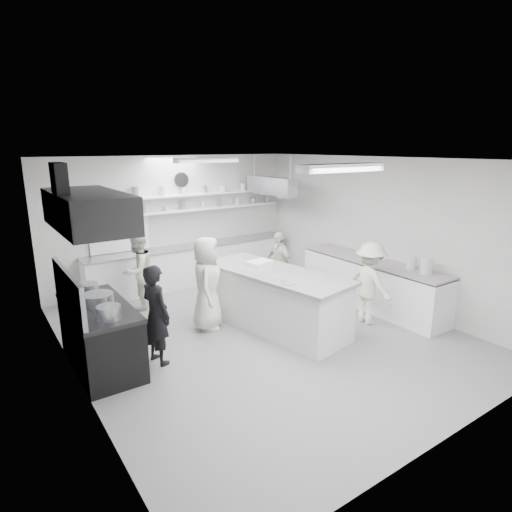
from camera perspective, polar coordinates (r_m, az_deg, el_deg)
floor at (r=7.66m, az=0.48°, el=-10.30°), size 6.00×7.00×0.02m
ceiling at (r=6.96m, az=0.54°, el=12.91°), size 6.00×7.00×0.02m
wall_back at (r=10.17m, az=-10.89°, el=4.61°), size 6.00×0.04×3.00m
wall_front at (r=4.86m, az=25.07°, el=-7.49°), size 6.00×0.04×3.00m
wall_left at (r=6.03m, az=-23.61°, el=-3.18°), size 0.04×7.00×3.00m
wall_right at (r=9.17m, az=16.09°, el=3.24°), size 0.04×7.00×3.00m
stove at (r=6.84m, az=-20.06°, el=-10.20°), size 0.80×1.80×0.90m
exhaust_hood at (r=6.31m, az=-21.55°, el=5.71°), size 0.85×2.00×0.50m
back_counter at (r=10.25m, az=-8.40°, el=-1.17°), size 5.00×0.60×0.92m
shelf_lower at (r=10.31m, az=-7.08°, el=6.30°), size 4.20×0.26×0.04m
shelf_upper at (r=10.27m, az=-7.15°, el=8.24°), size 4.20×0.26×0.04m
pass_through_window at (r=9.72m, az=-17.85°, el=3.42°), size 1.30×0.04×1.00m
wall_clock at (r=10.10m, az=-10.00°, el=10.02°), size 0.32×0.05×0.32m
right_counter at (r=9.04m, az=15.18°, el=-3.61°), size 0.74×3.30×0.94m
pot_rack at (r=10.11m, az=2.05°, el=9.38°), size 0.30×1.60×0.40m
light_fixture_front at (r=5.58m, az=11.40°, el=11.50°), size 1.30×0.25×0.10m
light_fixture_rear at (r=8.50m, az=-6.61°, el=12.64°), size 1.30×0.25×0.10m
prep_island at (r=7.71m, az=2.50°, el=-6.01°), size 1.49×2.88×1.01m
stove_pot at (r=6.58m, az=-20.39°, el=-5.75°), size 0.44×0.44×0.24m
cook_stove at (r=6.57m, az=-13.21°, el=-7.66°), size 0.48×0.63×1.54m
cook_back at (r=8.80m, az=-15.50°, el=-1.94°), size 0.97×0.91×1.58m
cook_island_left at (r=7.62m, az=-6.59°, el=-3.66°), size 0.90×0.98×1.68m
cook_island_right at (r=9.32m, az=3.08°, el=-1.04°), size 0.36×0.83×1.42m
cook_right at (r=8.07m, az=14.99°, el=-3.57°), size 0.62×1.02×1.53m
bowl_island_a at (r=6.92m, az=4.43°, el=-3.78°), size 0.29×0.29×0.06m
bowl_island_b at (r=7.28m, az=2.54°, el=-2.84°), size 0.23×0.23×0.06m
bowl_right at (r=9.02m, az=16.40°, el=-0.46°), size 0.29×0.29×0.05m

